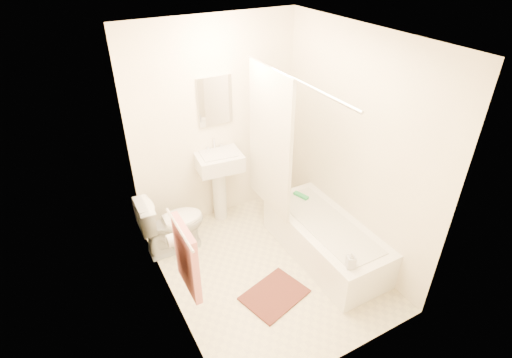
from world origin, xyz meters
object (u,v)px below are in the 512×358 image
sink (220,184)px  bathtub (325,239)px  soap_bottle (351,260)px  toilet (172,223)px  bath_mat (274,295)px

sink → bathtub: size_ratio=0.66×
soap_bottle → bathtub: bearing=71.8°
sink → soap_bottle: size_ratio=5.58×
toilet → sink: sink is taller
bath_mat → bathtub: bearing=17.9°
sink → soap_bottle: (0.52, -1.78, 0.02)m
bathtub → bath_mat: bearing=-162.1°
toilet → bathtub: 1.68m
toilet → sink: bearing=-68.4°
bathtub → bath_mat: 0.85m
bathtub → sink: bearing=121.9°
sink → bath_mat: sink is taller
toilet → bath_mat: (0.63, -1.15, -0.34)m
toilet → soap_bottle: size_ratio=3.96×
sink → soap_bottle: sink is taller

